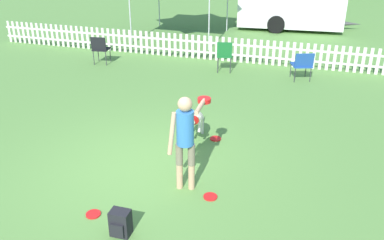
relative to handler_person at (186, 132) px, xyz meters
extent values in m
plane|color=#5B8C42|center=(-0.99, 0.38, -1.04)|extent=(240.00, 240.00, 0.00)
cylinder|color=tan|center=(-0.10, -0.06, -0.81)|extent=(0.11, 0.11, 0.46)
cylinder|color=#7A705B|center=(-0.10, -0.06, -0.39)|extent=(0.12, 0.12, 0.38)
cylinder|color=tan|center=(0.10, -0.02, -0.81)|extent=(0.11, 0.11, 0.46)
cylinder|color=#7A705B|center=(0.10, -0.02, -0.39)|extent=(0.12, 0.12, 0.38)
cylinder|color=#3372BF|center=(0.00, -0.04, 0.09)|extent=(0.33, 0.33, 0.58)
sphere|color=tan|center=(0.00, -0.04, 0.50)|extent=(0.23, 0.23, 0.23)
cylinder|color=tan|center=(-0.19, -0.13, 0.01)|extent=(0.15, 0.22, 0.70)
cylinder|color=tan|center=(0.14, 0.34, 0.32)|extent=(0.13, 0.71, 0.14)
cylinder|color=red|center=(0.11, 0.69, 0.26)|extent=(0.23, 0.23, 0.02)
cylinder|color=red|center=(0.11, 0.69, 0.29)|extent=(0.23, 0.23, 0.02)
cylinder|color=red|center=(0.11, 0.69, 0.32)|extent=(0.23, 0.23, 0.02)
ellipsoid|color=beige|center=(-0.31, 1.62, -0.52)|extent=(0.45, 0.83, 0.52)
ellipsoid|color=white|center=(-0.31, 1.62, -0.57)|extent=(0.25, 0.44, 0.25)
sphere|color=beige|center=(-0.23, 1.19, -0.35)|extent=(0.18, 0.18, 0.18)
cone|color=beige|center=(-0.22, 1.10, -0.32)|extent=(0.12, 0.17, 0.14)
cylinder|color=red|center=(-0.22, 1.10, -0.32)|extent=(0.25, 0.14, 0.22)
cone|color=beige|center=(-0.18, 1.22, -0.28)|extent=(0.05, 0.05, 0.08)
cone|color=beige|center=(-0.29, 1.20, -0.28)|extent=(0.05, 0.05, 0.08)
cylinder|color=white|center=(-0.27, 1.98, -0.84)|extent=(0.06, 0.06, 0.39)
cylinder|color=white|center=(-0.48, 1.94, -0.84)|extent=(0.06, 0.06, 0.39)
cylinder|color=white|center=(-0.17, 1.40, -0.54)|extent=(0.09, 0.19, 0.31)
cylinder|color=white|center=(-0.37, 1.37, -0.54)|extent=(0.09, 0.19, 0.31)
cone|color=beige|center=(-0.41, 2.13, -0.60)|extent=(0.13, 0.36, 0.24)
cylinder|color=red|center=(0.47, -0.19, -1.03)|extent=(0.23, 0.23, 0.02)
cylinder|color=red|center=(-1.14, -1.14, -1.03)|extent=(0.23, 0.23, 0.02)
cylinder|color=red|center=(0.06, 1.81, -1.03)|extent=(0.23, 0.23, 0.02)
cube|color=black|center=(-0.54, -1.42, -0.84)|extent=(0.28, 0.21, 0.40)
cube|color=black|center=(-0.54, -1.54, -0.88)|extent=(0.20, 0.04, 0.20)
cube|color=silver|center=(-0.99, 7.06, -0.81)|extent=(16.09, 0.04, 0.06)
cube|color=silver|center=(-0.99, 7.06, -0.48)|extent=(16.09, 0.04, 0.06)
cube|color=silver|center=(-8.94, 7.06, -0.65)|extent=(0.09, 0.02, 0.77)
cube|color=silver|center=(-8.74, 7.06, -0.65)|extent=(0.09, 0.02, 0.77)
cube|color=silver|center=(-8.54, 7.06, -0.65)|extent=(0.09, 0.02, 0.77)
cube|color=silver|center=(-8.34, 7.06, -0.65)|extent=(0.09, 0.02, 0.77)
cube|color=silver|center=(-8.14, 7.06, -0.65)|extent=(0.09, 0.02, 0.77)
cube|color=silver|center=(-7.95, 7.06, -0.65)|extent=(0.09, 0.02, 0.77)
cube|color=silver|center=(-7.75, 7.06, -0.65)|extent=(0.09, 0.02, 0.77)
cube|color=silver|center=(-7.55, 7.06, -0.65)|extent=(0.09, 0.02, 0.77)
cube|color=silver|center=(-7.35, 7.06, -0.65)|extent=(0.09, 0.02, 0.77)
cube|color=silver|center=(-7.15, 7.06, -0.65)|extent=(0.09, 0.02, 0.77)
cube|color=silver|center=(-6.95, 7.06, -0.65)|extent=(0.09, 0.02, 0.77)
cube|color=silver|center=(-6.75, 7.06, -0.65)|extent=(0.09, 0.02, 0.77)
cube|color=silver|center=(-6.56, 7.06, -0.65)|extent=(0.09, 0.02, 0.77)
cube|color=silver|center=(-6.36, 7.06, -0.65)|extent=(0.09, 0.02, 0.77)
cube|color=silver|center=(-6.16, 7.06, -0.65)|extent=(0.09, 0.02, 0.77)
cube|color=silver|center=(-5.96, 7.06, -0.65)|extent=(0.09, 0.02, 0.77)
cube|color=silver|center=(-5.76, 7.06, -0.65)|extent=(0.09, 0.02, 0.77)
cube|color=silver|center=(-5.56, 7.06, -0.65)|extent=(0.09, 0.02, 0.77)
cube|color=silver|center=(-5.36, 7.06, -0.65)|extent=(0.09, 0.02, 0.77)
cube|color=silver|center=(-5.17, 7.06, -0.65)|extent=(0.09, 0.02, 0.77)
cube|color=silver|center=(-4.97, 7.06, -0.65)|extent=(0.09, 0.02, 0.77)
cube|color=silver|center=(-4.77, 7.06, -0.65)|extent=(0.09, 0.02, 0.77)
cube|color=silver|center=(-4.57, 7.06, -0.65)|extent=(0.09, 0.02, 0.77)
cube|color=silver|center=(-4.37, 7.06, -0.65)|extent=(0.09, 0.02, 0.77)
cube|color=silver|center=(-4.17, 7.06, -0.65)|extent=(0.09, 0.02, 0.77)
cube|color=silver|center=(-3.97, 7.06, -0.65)|extent=(0.09, 0.02, 0.77)
cube|color=silver|center=(-3.77, 7.06, -0.65)|extent=(0.09, 0.02, 0.77)
cube|color=silver|center=(-3.58, 7.06, -0.65)|extent=(0.09, 0.02, 0.77)
cube|color=silver|center=(-3.38, 7.06, -0.65)|extent=(0.09, 0.02, 0.77)
cube|color=silver|center=(-3.18, 7.06, -0.65)|extent=(0.09, 0.02, 0.77)
cube|color=silver|center=(-2.98, 7.06, -0.65)|extent=(0.09, 0.02, 0.77)
cube|color=silver|center=(-2.78, 7.06, -0.65)|extent=(0.09, 0.02, 0.77)
cube|color=silver|center=(-2.58, 7.06, -0.65)|extent=(0.09, 0.02, 0.77)
cube|color=silver|center=(-2.38, 7.06, -0.65)|extent=(0.09, 0.02, 0.77)
cube|color=silver|center=(-2.19, 7.06, -0.65)|extent=(0.09, 0.02, 0.77)
cube|color=silver|center=(-1.99, 7.06, -0.65)|extent=(0.09, 0.02, 0.77)
cube|color=silver|center=(-1.79, 7.06, -0.65)|extent=(0.09, 0.02, 0.77)
cube|color=silver|center=(-1.59, 7.06, -0.65)|extent=(0.09, 0.02, 0.77)
cube|color=silver|center=(-1.39, 7.06, -0.65)|extent=(0.09, 0.02, 0.77)
cube|color=silver|center=(-1.19, 7.06, -0.65)|extent=(0.09, 0.02, 0.77)
cube|color=silver|center=(-0.99, 7.06, -0.65)|extent=(0.09, 0.02, 0.77)
cube|color=silver|center=(-0.80, 7.06, -0.65)|extent=(0.09, 0.02, 0.77)
cube|color=silver|center=(-0.60, 7.06, -0.65)|extent=(0.09, 0.02, 0.77)
cube|color=silver|center=(-0.40, 7.06, -0.65)|extent=(0.09, 0.02, 0.77)
cube|color=silver|center=(-0.20, 7.06, -0.65)|extent=(0.09, 0.02, 0.77)
cube|color=silver|center=(0.00, 7.06, -0.65)|extent=(0.09, 0.02, 0.77)
cube|color=silver|center=(0.20, 7.06, -0.65)|extent=(0.09, 0.02, 0.77)
cube|color=silver|center=(0.40, 7.06, -0.65)|extent=(0.09, 0.02, 0.77)
cube|color=silver|center=(0.59, 7.06, -0.65)|extent=(0.09, 0.02, 0.77)
cube|color=silver|center=(0.79, 7.06, -0.65)|extent=(0.09, 0.02, 0.77)
cube|color=silver|center=(0.99, 7.06, -0.65)|extent=(0.09, 0.02, 0.77)
cube|color=silver|center=(1.19, 7.06, -0.65)|extent=(0.09, 0.02, 0.77)
cube|color=silver|center=(1.39, 7.06, -0.65)|extent=(0.09, 0.02, 0.77)
cube|color=silver|center=(1.59, 7.06, -0.65)|extent=(0.09, 0.02, 0.77)
cube|color=silver|center=(1.79, 7.06, -0.65)|extent=(0.09, 0.02, 0.77)
cube|color=silver|center=(1.98, 7.06, -0.65)|extent=(0.09, 0.02, 0.77)
cube|color=silver|center=(2.18, 7.06, -0.65)|extent=(0.09, 0.02, 0.77)
cube|color=silver|center=(2.38, 7.06, -0.65)|extent=(0.09, 0.02, 0.77)
cube|color=silver|center=(2.58, 7.06, -0.65)|extent=(0.09, 0.02, 0.77)
cube|color=silver|center=(2.78, 7.06, -0.65)|extent=(0.09, 0.02, 0.77)
cube|color=silver|center=(2.98, 7.06, -0.65)|extent=(0.09, 0.02, 0.77)
cube|color=silver|center=(3.18, 7.06, -0.65)|extent=(0.09, 0.02, 0.77)
cube|color=silver|center=(3.37, 7.06, -0.65)|extent=(0.09, 0.02, 0.77)
cube|color=silver|center=(3.57, 7.06, -0.65)|extent=(0.09, 0.02, 0.77)
cylinder|color=#333338|center=(-0.59, 6.31, -0.80)|extent=(0.02, 0.02, 0.48)
cylinder|color=#333338|center=(-0.95, 6.24, -0.80)|extent=(0.02, 0.02, 0.48)
cylinder|color=#333338|center=(-0.52, 5.95, -0.80)|extent=(0.02, 0.02, 0.48)
cylinder|color=#333338|center=(-0.88, 5.88, -0.80)|extent=(0.02, 0.02, 0.48)
cube|color=#19662D|center=(-0.73, 6.09, -0.56)|extent=(0.51, 0.51, 0.03)
cube|color=#19662D|center=(-0.69, 5.90, -0.34)|extent=(0.44, 0.18, 0.45)
cylinder|color=#333338|center=(-4.38, 5.96, -0.81)|extent=(0.02, 0.02, 0.45)
cylinder|color=#333338|center=(-4.77, 5.91, -0.81)|extent=(0.02, 0.02, 0.45)
cylinder|color=#333338|center=(-4.33, 5.57, -0.81)|extent=(0.02, 0.02, 0.45)
cylinder|color=#333338|center=(-4.72, 5.52, -0.81)|extent=(0.02, 0.02, 0.45)
cube|color=black|center=(-4.55, 5.74, -0.59)|extent=(0.52, 0.52, 0.03)
cube|color=black|center=(-4.52, 5.53, -0.37)|extent=(0.47, 0.15, 0.43)
cylinder|color=#333338|center=(1.61, 6.27, -0.83)|extent=(0.02, 0.02, 0.42)
cylinder|color=#333338|center=(1.20, 6.12, -0.83)|extent=(0.02, 0.02, 0.42)
cylinder|color=#333338|center=(1.76, 5.86, -0.83)|extent=(0.02, 0.02, 0.42)
cylinder|color=#333338|center=(1.35, 5.71, -0.83)|extent=(0.02, 0.02, 0.42)
cube|color=#1E4799|center=(1.48, 5.99, -0.61)|extent=(0.66, 0.66, 0.03)
cube|color=#1E4799|center=(1.56, 5.77, -0.41)|extent=(0.51, 0.25, 0.40)
cylinder|color=silver|center=(-4.61, 8.13, 0.07)|extent=(0.04, 0.04, 2.21)
cylinder|color=silver|center=(-1.74, 8.13, 0.07)|extent=(0.04, 0.04, 2.21)
cylinder|color=silver|center=(-1.74, 11.00, 0.07)|extent=(0.04, 0.04, 2.21)
cone|color=#3F3F42|center=(3.05, 12.54, -0.79)|extent=(0.81, 0.26, 0.20)
cylinder|color=black|center=(0.01, 13.40, -0.70)|extent=(0.69, 0.23, 0.68)
cylinder|color=black|center=(0.19, 11.20, -0.70)|extent=(0.69, 0.23, 0.68)
camera|label=1|loc=(1.83, -5.79, 3.09)|focal=40.00mm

